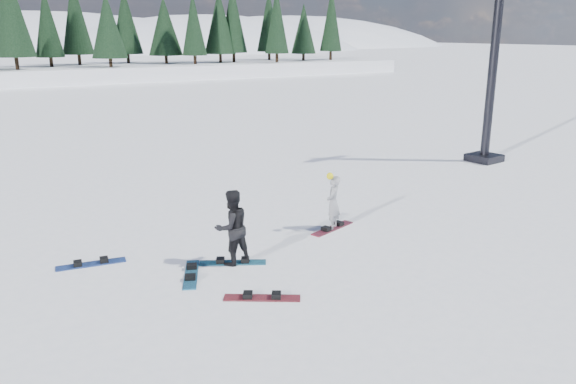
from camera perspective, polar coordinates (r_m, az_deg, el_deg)
The scene contains 9 objects.
ground at distance 12.83m, azimuth -2.81°, elevation -7.18°, with size 420.00×420.00×0.00m, color white.
lift_tower at distance 23.66m, azimuth 19.95°, elevation 10.30°, with size 2.11×1.27×7.62m.
snowboarder_woman at distance 14.75m, azimuth 4.60°, elevation -1.04°, with size 0.63×0.60×1.59m.
snowboarder_man at distance 12.53m, azimuth -5.73°, elevation -3.60°, with size 0.84×0.65×1.72m, color black.
snowboard_woman at distance 14.98m, azimuth 4.54°, elevation -3.70°, with size 1.50×0.28×0.03m, color maroon.
snowboard_man at distance 12.84m, azimuth -5.62°, elevation -7.16°, with size 1.50×0.28×0.03m, color #1A7192.
snowboard_loose_a at distance 12.38m, azimuth -9.81°, elevation -8.24°, with size 1.50×0.28×0.03m, color #196089.
snowboard_loose_b at distance 11.20m, azimuth -2.65°, elevation -10.70°, with size 1.50×0.28×0.03m, color maroon.
snowboard_loose_c at distance 13.45m, azimuth -19.36°, elevation -6.93°, with size 1.50×0.28×0.03m, color #1D41A0.
Camera 1 is at (-5.40, -10.50, 5.03)m, focal length 35.00 mm.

